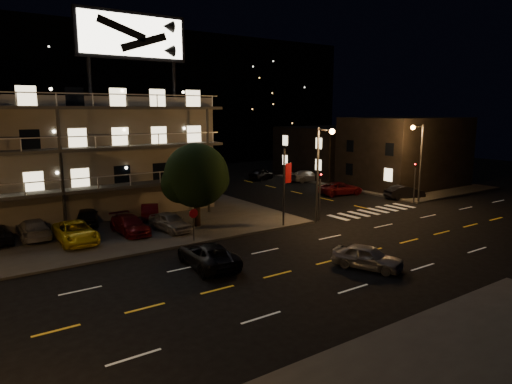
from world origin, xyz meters
TOP-DOWN VIEW (x-y plane):
  - ground at (0.00, 0.00)m, footprint 140.00×140.00m
  - curb_nw at (-14.00, 20.00)m, footprint 44.00×24.00m
  - curb_ne at (30.00, 20.00)m, footprint 16.00×24.00m
  - motel at (-9.94, 23.88)m, footprint 28.00×13.80m
  - side_bldg_front at (29.99, 16.00)m, footprint 14.06×10.00m
  - side_bldg_back at (29.99, 28.00)m, footprint 14.06×12.00m
  - hill_backdrop at (-5.94, 68.78)m, footprint 120.00×25.00m
  - streetlight_nc at (8.50, 7.94)m, footprint 0.44×1.92m
  - streetlight_ne at (22.14, 8.30)m, footprint 1.92×0.44m
  - signal_nw at (9.00, 8.50)m, footprint 0.20×0.27m
  - signal_ne at (22.00, 8.50)m, footprint 0.27×0.20m
  - banner_north at (5.09, 8.40)m, footprint 0.83×0.16m
  - stop_sign at (-3.00, 8.57)m, footprint 0.91×0.11m
  - tree at (-0.90, 12.16)m, footprint 5.31×5.11m
  - lot_car_2 at (-10.06, 12.99)m, footprint 2.40×5.19m
  - lot_car_3 at (-6.08, 13.12)m, footprint 2.07×4.67m
  - lot_car_4 at (-3.28, 12.05)m, footprint 2.31×4.42m
  - lot_car_7 at (-12.34, 15.79)m, footprint 2.01×4.90m
  - lot_car_8 at (-8.08, 17.50)m, footprint 2.82×4.58m
  - lot_car_9 at (-2.96, 16.90)m, footprint 2.81×4.27m
  - side_car_0 at (23.20, 10.54)m, footprint 4.55×2.76m
  - side_car_1 at (19.24, 16.14)m, footprint 5.45×3.36m
  - side_car_2 at (22.51, 25.54)m, footprint 5.25×2.55m
  - side_car_3 at (18.46, 30.50)m, footprint 4.78×3.42m
  - road_car_east at (3.05, -2.23)m, footprint 3.18×4.50m
  - road_car_west at (-4.62, 3.59)m, footprint 2.85×5.45m

SIDE VIEW (x-z plane):
  - ground at x=0.00m, z-range 0.00..0.00m
  - curb_nw at x=-14.00m, z-range 0.00..0.15m
  - curb_ne at x=30.00m, z-range 0.00..0.15m
  - side_car_1 at x=19.24m, z-range 0.00..1.41m
  - side_car_0 at x=23.20m, z-range 0.00..1.42m
  - road_car_east at x=3.05m, z-range 0.00..1.42m
  - road_car_west at x=-4.62m, z-range 0.00..1.47m
  - side_car_2 at x=22.51m, z-range 0.00..1.47m
  - side_car_3 at x=18.46m, z-range 0.00..1.51m
  - lot_car_9 at x=-2.96m, z-range 0.15..1.48m
  - lot_car_3 at x=-6.08m, z-range 0.15..1.48m
  - lot_car_7 at x=-12.34m, z-range 0.15..1.57m
  - lot_car_4 at x=-3.28m, z-range 0.15..1.59m
  - lot_car_2 at x=-10.06m, z-range 0.15..1.59m
  - lot_car_8 at x=-8.08m, z-range 0.15..1.61m
  - stop_sign at x=-3.00m, z-range 0.41..3.01m
  - signal_nw at x=9.00m, z-range 0.27..4.87m
  - signal_ne at x=22.00m, z-range 0.27..4.87m
  - banner_north at x=5.09m, z-range 0.23..6.63m
  - side_bldg_back at x=29.99m, z-range 0.00..7.00m
  - tree at x=-0.90m, z-range 0.78..7.46m
  - side_bldg_front at x=29.99m, z-range 0.00..8.50m
  - streetlight_nc at x=8.50m, z-range 0.96..8.96m
  - streetlight_ne at x=22.14m, z-range 0.96..8.96m
  - motel at x=-9.94m, z-range -3.71..14.39m
  - hill_backdrop at x=-5.94m, z-range -0.45..23.55m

